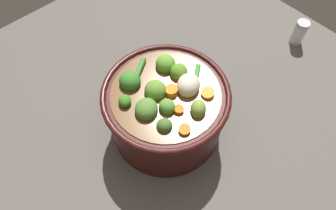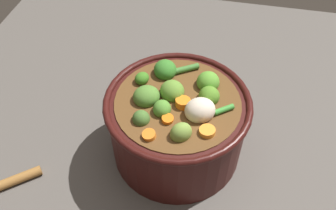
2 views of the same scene
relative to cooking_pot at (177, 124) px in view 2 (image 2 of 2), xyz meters
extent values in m
plane|color=#514C47|center=(0.00, 0.00, -0.07)|extent=(1.10, 1.10, 0.00)
cylinder|color=#38110F|center=(0.00, 0.00, -0.01)|extent=(0.24, 0.24, 0.13)
torus|color=#38110F|center=(0.00, 0.00, 0.06)|extent=(0.25, 0.25, 0.01)
cylinder|color=brown|center=(0.00, 0.00, 0.00)|extent=(0.21, 0.21, 0.13)
ellipsoid|color=olive|center=(0.01, 0.01, 0.07)|extent=(0.06, 0.06, 0.04)
ellipsoid|color=olive|center=(-0.07, -0.02, 0.07)|extent=(0.05, 0.05, 0.04)
ellipsoid|color=#3A751F|center=(0.03, 0.07, 0.07)|extent=(0.03, 0.03, 0.02)
ellipsoid|color=#4F7E2F|center=(-0.01, 0.05, 0.07)|extent=(0.06, 0.06, 0.04)
ellipsoid|color=#436B2C|center=(-0.05, 0.05, 0.06)|extent=(0.04, 0.04, 0.03)
ellipsoid|color=#538727|center=(0.02, -0.05, 0.07)|extent=(0.04, 0.04, 0.03)
ellipsoid|color=#4F892F|center=(-0.03, 0.02, 0.07)|extent=(0.03, 0.03, 0.03)
ellipsoid|color=#347627|center=(0.06, 0.04, 0.07)|extent=(0.05, 0.05, 0.03)
ellipsoid|color=#57972F|center=(0.05, -0.04, 0.07)|extent=(0.05, 0.05, 0.04)
cylinder|color=orange|center=(-0.04, 0.01, 0.06)|extent=(0.03, 0.03, 0.01)
cylinder|color=orange|center=(-0.06, -0.06, 0.06)|extent=(0.04, 0.04, 0.01)
cylinder|color=orange|center=(-0.01, -0.01, 0.06)|extent=(0.03, 0.03, 0.02)
cylinder|color=orange|center=(-0.08, 0.03, 0.06)|extent=(0.03, 0.03, 0.01)
ellipsoid|color=beige|center=(-0.02, -0.04, 0.07)|extent=(0.06, 0.07, 0.04)
cylinder|color=#3E7831|center=(0.08, 0.00, 0.07)|extent=(0.03, 0.05, 0.01)
cylinder|color=green|center=(-0.01, -0.08, 0.06)|extent=(0.03, 0.03, 0.01)
camera|label=1|loc=(-0.25, 0.22, 0.54)|focal=32.56mm
camera|label=2|loc=(-0.40, -0.07, 0.50)|focal=38.34mm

